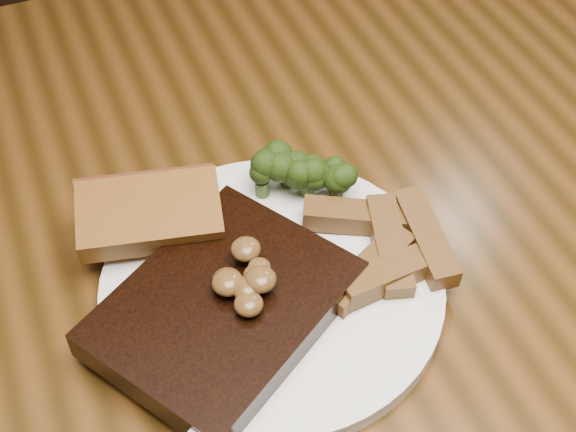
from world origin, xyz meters
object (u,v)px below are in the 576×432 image
Objects in this scene: dining_table at (300,288)px; potato_wedges at (357,243)px; garlic_bread at (153,230)px; plate at (272,287)px; chair_far at (118,78)px; steak at (224,308)px.

dining_table is 0.13m from potato_wedges.
dining_table is 13.56× the size of garlic_bread.
plate is at bearing -177.68° from potato_wedges.
garlic_bread is 0.17m from potato_wedges.
plate is 0.11m from garlic_bread.
chair_far is at bearing 94.93° from dining_table.
steak is (-0.10, -0.08, 0.12)m from dining_table.
chair_far reaches higher than steak.
chair_far is 7.08× the size of potato_wedges.
steak is at bearing -170.33° from potato_wedges.
garlic_bread reaches higher than plate.
dining_table is 0.17m from steak.
steak is 1.61× the size of garlic_bread.
steak is at bearing -159.09° from plate.
chair_far is at bearing 54.60° from steak.
steak reaches higher than dining_table.
chair_far is 4.57× the size of steak.
potato_wedges is (0.03, -0.05, 0.12)m from dining_table.
dining_table is 13.03× the size of potato_wedges.
garlic_bread is at bearing 153.13° from potato_wedges.
chair_far is 0.67m from garlic_bread.
chair_far is 0.76m from steak.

